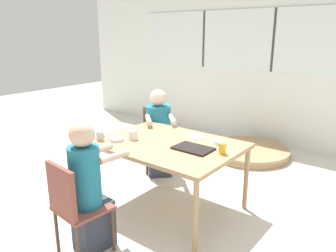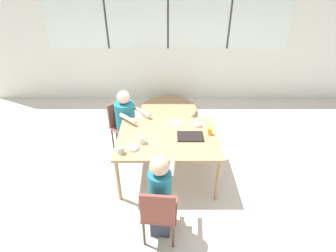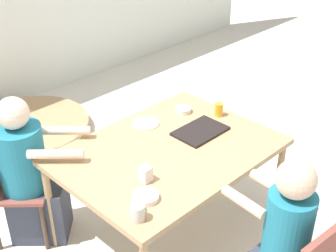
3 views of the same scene
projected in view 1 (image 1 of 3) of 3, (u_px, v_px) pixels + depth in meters
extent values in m
plane|color=beige|center=(168.00, 207.00, 3.60)|extent=(16.00, 16.00, 0.00)
cube|color=silver|center=(273.00, 61.00, 5.31)|extent=(8.40, 0.06, 2.80)
cube|color=silver|center=(274.00, 40.00, 5.19)|extent=(5.20, 0.02, 0.99)
cube|color=#333333|center=(204.00, 39.00, 5.95)|extent=(0.04, 0.01, 0.99)
cube|color=#333333|center=(274.00, 40.00, 5.18)|extent=(0.04, 0.01, 0.99)
cube|color=tan|center=(168.00, 144.00, 3.40)|extent=(1.45, 1.07, 0.04)
cylinder|color=tan|center=(91.00, 176.00, 3.54)|extent=(0.05, 0.05, 0.70)
cylinder|color=tan|center=(196.00, 218.00, 2.74)|extent=(0.05, 0.05, 0.70)
cylinder|color=tan|center=(150.00, 151.00, 4.27)|extent=(0.05, 0.05, 0.70)
cylinder|color=tan|center=(246.00, 179.00, 3.47)|extent=(0.05, 0.05, 0.70)
cube|color=brown|center=(158.00, 140.00, 4.48)|extent=(0.57, 0.57, 0.03)
cube|color=brown|center=(157.00, 121.00, 4.59)|extent=(0.29, 0.30, 0.42)
cylinder|color=#4C3828|center=(172.00, 159.00, 4.40)|extent=(0.03, 0.03, 0.41)
cylinder|color=#4C3828|center=(147.00, 160.00, 4.36)|extent=(0.03, 0.03, 0.41)
cylinder|color=#4C3828|center=(169.00, 150.00, 4.72)|extent=(0.03, 0.03, 0.41)
cylinder|color=#4C3828|center=(145.00, 152.00, 4.68)|extent=(0.03, 0.03, 0.41)
cube|color=brown|center=(83.00, 208.00, 2.75)|extent=(0.43, 0.43, 0.03)
cube|color=brown|center=(61.00, 191.00, 2.57)|extent=(0.38, 0.07, 0.42)
cylinder|color=#4C3828|center=(90.00, 215.00, 3.04)|extent=(0.03, 0.03, 0.41)
cylinder|color=#4C3828|center=(113.00, 230.00, 2.82)|extent=(0.03, 0.03, 0.41)
cylinder|color=#4C3828|center=(57.00, 231.00, 2.81)|extent=(0.03, 0.03, 0.41)
cylinder|color=#4C3828|center=(78.00, 248.00, 2.58)|extent=(0.03, 0.03, 0.41)
cube|color=#333847|center=(159.00, 157.00, 4.44)|extent=(0.49, 0.49, 0.44)
cylinder|color=#1E7089|center=(158.00, 123.00, 4.37)|extent=(0.33, 0.33, 0.48)
sphere|color=beige|center=(158.00, 98.00, 4.28)|extent=(0.22, 0.22, 0.22)
cylinder|color=beige|center=(172.00, 119.00, 4.09)|extent=(0.30, 0.30, 0.06)
cylinder|color=beige|center=(149.00, 120.00, 4.05)|extent=(0.30, 0.30, 0.06)
cube|color=#333847|center=(94.00, 225.00, 2.87)|extent=(0.26, 0.33, 0.44)
cylinder|color=#1E7089|center=(85.00, 176.00, 2.71)|extent=(0.26, 0.26, 0.52)
sphere|color=#DBB293|center=(82.00, 134.00, 2.61)|extent=(0.21, 0.21, 0.21)
cylinder|color=#DBB293|center=(98.00, 150.00, 2.90)|extent=(0.09, 0.29, 0.06)
cylinder|color=#DBB293|center=(114.00, 157.00, 2.74)|extent=(0.09, 0.29, 0.06)
cube|color=black|center=(193.00, 148.00, 3.20)|extent=(0.37, 0.25, 0.02)
cylinder|color=beige|center=(100.00, 136.00, 3.46)|extent=(0.08, 0.08, 0.10)
torus|color=beige|center=(102.00, 137.00, 3.44)|extent=(0.01, 0.07, 0.07)
cylinder|color=gold|center=(222.00, 149.00, 3.07)|extent=(0.07, 0.07, 0.11)
cube|color=silver|center=(133.00, 135.00, 3.47)|extent=(0.07, 0.07, 0.10)
cylinder|color=white|center=(117.00, 139.00, 3.45)|extent=(0.15, 0.15, 0.03)
cylinder|color=silver|center=(220.00, 143.00, 3.34)|extent=(0.12, 0.12, 0.04)
cylinder|color=beige|center=(197.00, 136.00, 3.59)|extent=(0.20, 0.20, 0.01)
cylinder|color=tan|center=(248.00, 154.00, 5.12)|extent=(1.22, 1.22, 0.03)
cylinder|color=tan|center=(248.00, 152.00, 5.11)|extent=(1.23, 1.23, 0.03)
cylinder|color=tan|center=(249.00, 150.00, 5.10)|extent=(1.22, 1.22, 0.03)
cylinder|color=tan|center=(249.00, 149.00, 5.10)|extent=(1.23, 1.23, 0.03)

